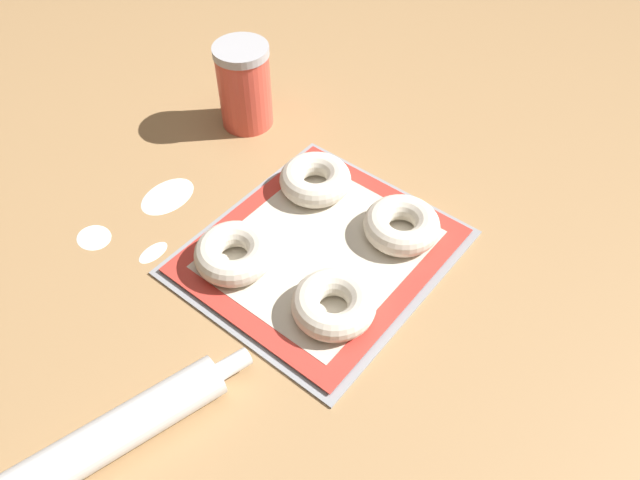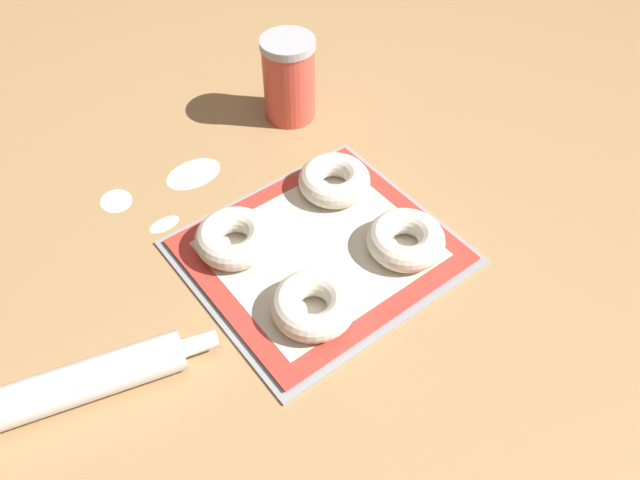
{
  "view_description": "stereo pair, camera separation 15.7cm",
  "coord_description": "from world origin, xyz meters",
  "px_view_note": "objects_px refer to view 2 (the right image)",
  "views": [
    {
      "loc": [
        -0.51,
        -0.44,
        0.79
      ],
      "look_at": [
        0.01,
        -0.02,
        0.03
      ],
      "focal_mm": 35.0,
      "sensor_mm": 36.0,
      "label": 1
    },
    {
      "loc": [
        -0.4,
        -0.55,
        0.79
      ],
      "look_at": [
        0.01,
        -0.02,
        0.03
      ],
      "focal_mm": 35.0,
      "sensor_mm": 36.0,
      "label": 2
    }
  ],
  "objects_px": {
    "flour_canister": "(289,79)",
    "baking_tray": "(320,252)",
    "rolling_pin": "(65,388)",
    "bagel_back_left": "(234,238)",
    "bagel_front_right": "(406,240)",
    "bagel_front_left": "(313,305)",
    "bagel_back_right": "(334,180)"
  },
  "relations": [
    {
      "from": "flour_canister",
      "to": "baking_tray",
      "type": "bearing_deg",
      "value": -118.56
    },
    {
      "from": "flour_canister",
      "to": "rolling_pin",
      "type": "xyz_separation_m",
      "value": [
        -0.61,
        -0.33,
        -0.06
      ]
    },
    {
      "from": "bagel_back_left",
      "to": "bagel_front_right",
      "type": "bearing_deg",
      "value": -38.44
    },
    {
      "from": "bagel_back_left",
      "to": "rolling_pin",
      "type": "distance_m",
      "value": 0.34
    },
    {
      "from": "bagel_front_right",
      "to": "flour_canister",
      "type": "bearing_deg",
      "value": 80.33
    },
    {
      "from": "bagel_front_right",
      "to": "bagel_back_left",
      "type": "relative_size",
      "value": 1.0
    },
    {
      "from": "bagel_back_left",
      "to": "rolling_pin",
      "type": "bearing_deg",
      "value": -165.12
    },
    {
      "from": "bagel_front_left",
      "to": "flour_canister",
      "type": "distance_m",
      "value": 0.51
    },
    {
      "from": "bagel_back_right",
      "to": "flour_canister",
      "type": "height_order",
      "value": "flour_canister"
    },
    {
      "from": "bagel_back_left",
      "to": "bagel_back_right",
      "type": "xyz_separation_m",
      "value": [
        0.21,
        0.01,
        0.0
      ]
    },
    {
      "from": "bagel_front_left",
      "to": "flour_canister",
      "type": "xyz_separation_m",
      "value": [
        0.27,
        0.43,
        0.05
      ]
    },
    {
      "from": "bagel_back_right",
      "to": "flour_canister",
      "type": "relative_size",
      "value": 0.75
    },
    {
      "from": "bagel_back_left",
      "to": "bagel_back_right",
      "type": "relative_size",
      "value": 1.0
    },
    {
      "from": "bagel_back_left",
      "to": "bagel_back_right",
      "type": "bearing_deg",
      "value": 2.11
    },
    {
      "from": "bagel_front_left",
      "to": "bagel_back_right",
      "type": "height_order",
      "value": "same"
    },
    {
      "from": "bagel_front_left",
      "to": "bagel_front_right",
      "type": "relative_size",
      "value": 1.0
    },
    {
      "from": "rolling_pin",
      "to": "bagel_front_right",
      "type": "bearing_deg",
      "value": -9.12
    },
    {
      "from": "bagel_back_right",
      "to": "rolling_pin",
      "type": "xyz_separation_m",
      "value": [
        -0.54,
        -0.09,
        -0.0
      ]
    },
    {
      "from": "bagel_back_left",
      "to": "flour_canister",
      "type": "relative_size",
      "value": 0.75
    },
    {
      "from": "bagel_front_right",
      "to": "flour_canister",
      "type": "relative_size",
      "value": 0.75
    },
    {
      "from": "bagel_front_left",
      "to": "rolling_pin",
      "type": "distance_m",
      "value": 0.36
    },
    {
      "from": "bagel_front_left",
      "to": "flour_canister",
      "type": "height_order",
      "value": "flour_canister"
    },
    {
      "from": "baking_tray",
      "to": "flour_canister",
      "type": "height_order",
      "value": "flour_canister"
    },
    {
      "from": "baking_tray",
      "to": "flour_canister",
      "type": "distance_m",
      "value": 0.39
    },
    {
      "from": "baking_tray",
      "to": "bagel_front_left",
      "type": "relative_size",
      "value": 3.25
    },
    {
      "from": "baking_tray",
      "to": "bagel_back_right",
      "type": "xyz_separation_m",
      "value": [
        0.11,
        0.1,
        0.03
      ]
    },
    {
      "from": "flour_canister",
      "to": "bagel_front_left",
      "type": "bearing_deg",
      "value": -121.99
    },
    {
      "from": "bagel_front_right",
      "to": "bagel_back_left",
      "type": "distance_m",
      "value": 0.28
    },
    {
      "from": "baking_tray",
      "to": "rolling_pin",
      "type": "relative_size",
      "value": 1.0
    },
    {
      "from": "bagel_back_right",
      "to": "bagel_back_left",
      "type": "bearing_deg",
      "value": -177.89
    },
    {
      "from": "bagel_front_left",
      "to": "rolling_pin",
      "type": "bearing_deg",
      "value": 164.15
    },
    {
      "from": "bagel_front_left",
      "to": "bagel_back_right",
      "type": "bearing_deg",
      "value": 44.84
    }
  ]
}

